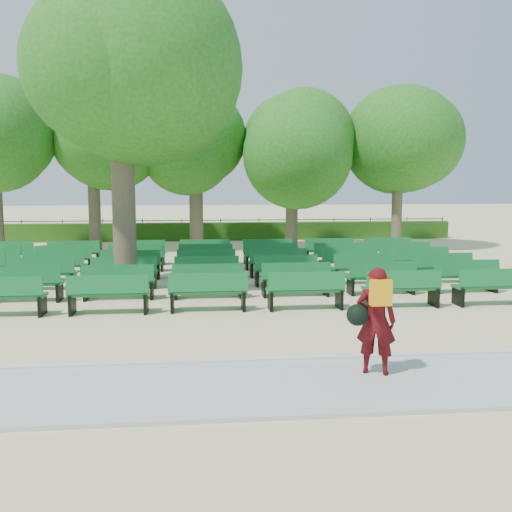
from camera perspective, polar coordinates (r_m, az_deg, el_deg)
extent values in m
plane|color=beige|center=(15.48, -5.04, -3.63)|extent=(120.00, 120.00, 0.00)
cube|color=#B5B4B0|center=(8.33, -4.24, -13.15)|extent=(30.00, 2.20, 0.06)
cube|color=silver|center=(9.41, -4.45, -10.59)|extent=(30.00, 0.12, 0.10)
cube|color=#2A5716|center=(29.31, -5.47, 2.45)|extent=(26.00, 0.70, 0.90)
cube|color=#11662B|center=(17.00, -5.00, -1.10)|extent=(1.82, 0.58, 0.06)
cube|color=#11662B|center=(16.76, -4.99, -0.36)|extent=(1.80, 0.21, 0.42)
cylinder|color=brown|center=(16.12, -13.03, 3.23)|extent=(0.64, 0.64, 3.67)
ellipsoid|color=#2A701E|center=(16.23, -13.38, 14.85)|extent=(5.26, 5.26, 4.73)
imported|color=#470A0D|center=(8.82, 11.91, -6.35)|extent=(0.70, 0.59, 1.64)
cube|color=#FFA00D|center=(8.55, 12.37, -3.59)|extent=(0.31, 0.15, 0.38)
sphere|color=black|center=(8.66, 10.10, -5.83)|extent=(0.33, 0.33, 0.33)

